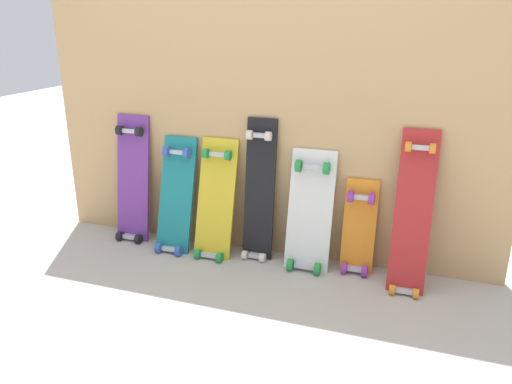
% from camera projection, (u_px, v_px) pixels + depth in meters
% --- Properties ---
extents(ground_plane, '(12.00, 12.00, 0.00)m').
position_uv_depth(ground_plane, '(260.00, 253.00, 2.85)').
color(ground_plane, '#B2AAA0').
extents(plywood_wall_panel, '(2.55, 0.04, 1.74)m').
position_uv_depth(plywood_wall_panel, '(265.00, 98.00, 2.62)').
color(plywood_wall_panel, tan).
rests_on(plywood_wall_panel, ground).
extents(skateboard_purple, '(0.21, 0.19, 0.81)m').
position_uv_depth(skateboard_purple, '(133.00, 184.00, 2.96)').
color(skateboard_purple, '#6B338C').
rests_on(skateboard_purple, ground).
extents(skateboard_teal, '(0.20, 0.26, 0.71)m').
position_uv_depth(skateboard_teal, '(176.00, 201.00, 2.84)').
color(skateboard_teal, '#197A7F').
rests_on(skateboard_teal, ground).
extents(skateboard_yellow, '(0.21, 0.25, 0.72)m').
position_uv_depth(skateboard_yellow, '(215.00, 205.00, 2.77)').
color(skateboard_yellow, gold).
rests_on(skateboard_yellow, ground).
extents(skateboard_black, '(0.17, 0.17, 0.84)m').
position_uv_depth(skateboard_black, '(258.00, 196.00, 2.72)').
color(skateboard_black, black).
rests_on(skateboard_black, ground).
extents(skateboard_white, '(0.24, 0.22, 0.69)m').
position_uv_depth(skateboard_white, '(309.00, 217.00, 2.63)').
color(skateboard_white, silver).
rests_on(skateboard_white, ground).
extents(skateboard_orange, '(0.17, 0.16, 0.56)m').
position_uv_depth(skateboard_orange, '(358.00, 233.00, 2.60)').
color(skateboard_orange, orange).
rests_on(skateboard_orange, ground).
extents(skateboard_red, '(0.18, 0.29, 0.84)m').
position_uv_depth(skateboard_red, '(412.00, 220.00, 2.41)').
color(skateboard_red, '#B22626').
rests_on(skateboard_red, ground).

